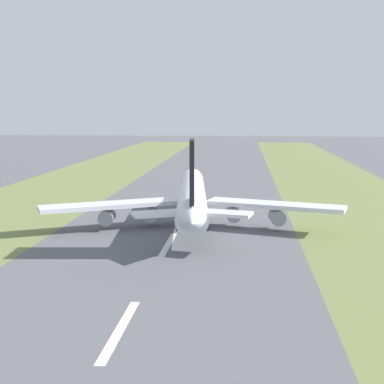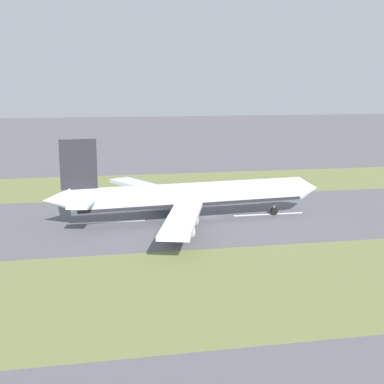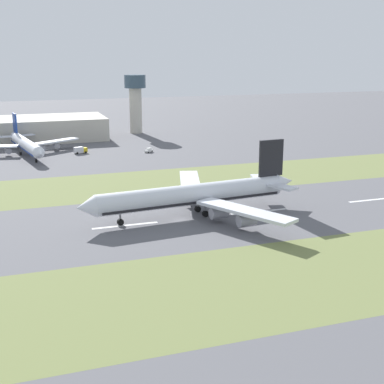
{
  "view_description": "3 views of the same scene",
  "coord_description": "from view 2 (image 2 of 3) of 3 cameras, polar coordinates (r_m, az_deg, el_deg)",
  "views": [
    {
      "loc": [
        13.99,
        -122.44,
        25.22
      ],
      "look_at": [
        2.63,
        -4.71,
        7.0
      ],
      "focal_mm": 50.0,
      "sensor_mm": 36.0,
      "label": 1
    },
    {
      "loc": [
        123.7,
        -28.08,
        32.22
      ],
      "look_at": [
        2.63,
        -4.71,
        7.0
      ],
      "focal_mm": 50.0,
      "sensor_mm": 36.0,
      "label": 2
    },
    {
      "loc": [
        -135.83,
        42.66,
        45.61
      ],
      "look_at": [
        2.63,
        -4.71,
        7.0
      ],
      "focal_mm": 50.0,
      "sensor_mm": 36.0,
      "label": 3
    }
  ],
  "objects": [
    {
      "name": "grass_median_west",
      "position": [
        174.03,
        -1.45,
        0.89
      ],
      "size": [
        40.0,
        600.0,
        0.01
      ],
      "primitive_type": "cube",
      "color": "olive",
      "rests_on": "ground"
    },
    {
      "name": "centreline_dash_mid",
      "position": [
        127.87,
        -9.07,
        -3.18
      ],
      "size": [
        1.2,
        18.0,
        0.01
      ],
      "primitive_type": "cube",
      "color": "silver",
      "rests_on": "ground"
    },
    {
      "name": "airplane_main_jet",
      "position": [
        125.54,
        -0.83,
        -0.49
      ],
      "size": [
        63.84,
        67.22,
        20.2
      ],
      "color": "silver",
      "rests_on": "ground"
    },
    {
      "name": "centreline_dash_far",
      "position": [
        134.98,
        8.16,
        -2.37
      ],
      "size": [
        1.2,
        18.0,
        0.01
      ],
      "primitive_type": "cube",
      "color": "silver",
      "rests_on": "ground"
    },
    {
      "name": "grass_median_east",
      "position": [
        89.55,
        8.24,
        -9.65
      ],
      "size": [
        40.0,
        600.0,
        0.01
      ],
      "primitive_type": "cube",
      "color": "olive",
      "rests_on": "ground"
    },
    {
      "name": "ground_plane",
      "position": [
        130.87,
        1.81,
        -2.7
      ],
      "size": [
        800.0,
        800.0,
        0.0
      ],
      "primitive_type": "plane",
      "color": "#56565B"
    }
  ]
}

